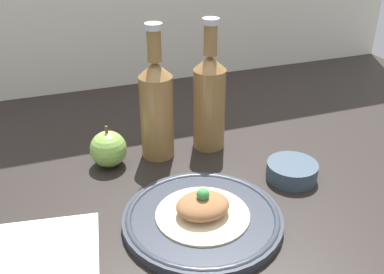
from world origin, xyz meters
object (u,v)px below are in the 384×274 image
(cider_bottle_left, at_px, (157,107))
(apple, at_px, (108,149))
(plated_food, at_px, (203,208))
(cider_bottle_right, at_px, (209,99))
(plate, at_px, (203,218))
(dipping_bowl, at_px, (292,171))

(cider_bottle_left, relative_size, apple, 3.16)
(plated_food, xyz_separation_m, cider_bottle_left, (-0.01, 0.25, 0.08))
(cider_bottle_right, bearing_deg, plated_food, -113.93)
(plated_food, xyz_separation_m, cider_bottle_right, (0.11, 0.25, 0.08))
(plate, xyz_separation_m, dipping_bowl, (0.22, 0.07, 0.01))
(cider_bottle_left, bearing_deg, plate, -88.76)
(cider_bottle_left, height_order, apple, cider_bottle_left)
(apple, distance_m, dipping_bowl, 0.37)
(cider_bottle_right, bearing_deg, plate, -113.93)
(plated_food, bearing_deg, dipping_bowl, 17.91)
(plate, height_order, dipping_bowl, dipping_bowl)
(plated_food, height_order, cider_bottle_right, cider_bottle_right)
(cider_bottle_left, bearing_deg, apple, -176.20)
(cider_bottle_left, bearing_deg, plated_food, -88.76)
(plate, xyz_separation_m, cider_bottle_right, (0.11, 0.25, 0.10))
(cider_bottle_left, xyz_separation_m, cider_bottle_right, (0.12, 0.00, 0.00))
(plate, distance_m, apple, 0.27)
(plate, relative_size, apple, 3.03)
(cider_bottle_right, distance_m, dipping_bowl, 0.23)
(cider_bottle_right, relative_size, apple, 3.16)
(cider_bottle_left, bearing_deg, cider_bottle_right, 0.00)
(cider_bottle_right, relative_size, dipping_bowl, 2.85)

